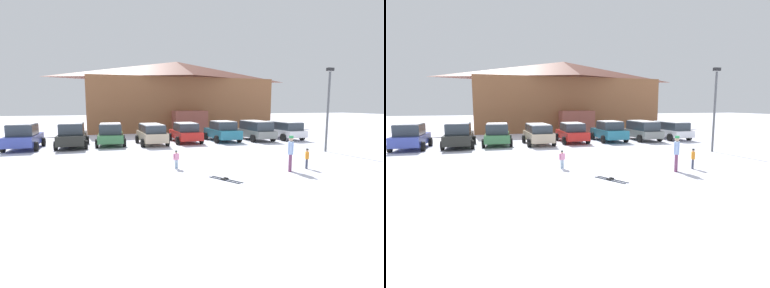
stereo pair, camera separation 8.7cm
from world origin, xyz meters
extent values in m
plane|color=silver|center=(0.00, 0.00, 0.00)|extent=(160.00, 160.00, 0.00)
cube|color=brown|center=(4.07, 28.13, 3.04)|extent=(21.32, 9.45, 6.09)
pyramid|color=#592E24|center=(4.07, 28.13, 7.19)|extent=(21.93, 10.05, 2.20)
cube|color=#994F42|center=(4.12, 22.61, 1.20)|extent=(3.62, 1.83, 2.40)
cube|color=#3746A3|center=(-10.32, 14.63, 0.66)|extent=(1.88, 4.19, 0.68)
cube|color=#2D3842|center=(-10.32, 14.42, 1.37)|extent=(1.63, 2.19, 0.74)
cube|color=white|center=(-10.32, 14.42, 1.77)|extent=(1.52, 2.08, 0.06)
cylinder|color=black|center=(-11.28, 15.93, 0.32)|extent=(0.23, 0.64, 0.64)
cylinder|color=black|center=(-9.32, 15.91, 0.32)|extent=(0.23, 0.64, 0.64)
cylinder|color=black|center=(-11.32, 13.35, 0.32)|extent=(0.23, 0.64, 0.64)
cylinder|color=black|center=(-9.35, 13.33, 0.32)|extent=(0.23, 0.64, 0.64)
cube|color=black|center=(-7.19, 14.77, 0.66)|extent=(1.81, 4.66, 0.68)
cube|color=#2D3842|center=(-7.19, 14.54, 1.37)|extent=(1.59, 2.43, 0.74)
cube|color=white|center=(-7.19, 14.54, 1.77)|extent=(1.48, 2.31, 0.06)
cylinder|color=black|center=(-8.15, 16.22, 0.32)|extent=(0.22, 0.64, 0.64)
cylinder|color=black|center=(-6.21, 16.21, 0.32)|extent=(0.22, 0.64, 0.64)
cylinder|color=black|center=(-8.16, 13.33, 0.32)|extent=(0.22, 0.64, 0.64)
cylinder|color=black|center=(-6.22, 13.32, 0.32)|extent=(0.22, 0.64, 0.64)
cube|color=#367342|center=(-4.48, 14.97, 0.61)|extent=(1.98, 4.12, 0.58)
cube|color=#2D3842|center=(-4.49, 14.77, 1.27)|extent=(1.68, 2.17, 0.72)
cube|color=white|center=(-4.49, 14.77, 1.66)|extent=(1.56, 2.06, 0.06)
cylinder|color=black|center=(-5.38, 16.27, 0.32)|extent=(0.25, 0.65, 0.64)
cylinder|color=black|center=(-3.45, 16.18, 0.32)|extent=(0.25, 0.65, 0.64)
cylinder|color=black|center=(-5.50, 13.77, 0.32)|extent=(0.25, 0.65, 0.64)
cylinder|color=black|center=(-3.57, 13.68, 0.32)|extent=(0.25, 0.65, 0.64)
cube|color=#BFA98B|center=(-1.45, 14.39, 0.65)|extent=(1.85, 4.22, 0.67)
cube|color=#2D3842|center=(-1.44, 14.31, 1.27)|extent=(1.61, 3.22, 0.56)
cube|color=white|center=(-1.44, 14.31, 1.58)|extent=(1.51, 3.05, 0.06)
cylinder|color=black|center=(-2.42, 15.65, 0.32)|extent=(0.24, 0.65, 0.64)
cylinder|color=black|center=(-0.57, 15.72, 0.32)|extent=(0.24, 0.65, 0.64)
cylinder|color=black|center=(-2.33, 13.07, 0.32)|extent=(0.24, 0.65, 0.64)
cylinder|color=black|center=(-0.48, 13.14, 0.32)|extent=(0.24, 0.65, 0.64)
cube|color=red|center=(1.44, 15.02, 0.63)|extent=(1.85, 4.40, 0.61)
cube|color=#2D3842|center=(1.43, 14.80, 1.25)|extent=(1.61, 2.30, 0.63)
cube|color=white|center=(1.43, 14.80, 1.59)|extent=(1.50, 2.18, 0.06)
cylinder|color=black|center=(0.49, 16.39, 0.32)|extent=(0.23, 0.64, 0.64)
cylinder|color=black|center=(2.42, 16.37, 0.32)|extent=(0.23, 0.64, 0.64)
cylinder|color=black|center=(0.45, 13.68, 0.32)|extent=(0.23, 0.64, 0.64)
cylinder|color=black|center=(2.39, 13.65, 0.32)|extent=(0.23, 0.64, 0.64)
cube|color=#236E88|center=(4.63, 14.83, 0.67)|extent=(1.88, 4.21, 0.69)
cube|color=#2D3842|center=(4.63, 14.62, 1.33)|extent=(1.65, 2.20, 0.64)
cube|color=white|center=(4.63, 14.62, 1.68)|extent=(1.53, 2.09, 0.06)
cylinder|color=black|center=(3.65, 16.14, 0.32)|extent=(0.22, 0.64, 0.64)
cylinder|color=black|center=(5.64, 16.12, 0.32)|extent=(0.22, 0.64, 0.64)
cylinder|color=black|center=(3.63, 13.53, 0.32)|extent=(0.22, 0.64, 0.64)
cylinder|color=black|center=(5.62, 13.52, 0.32)|extent=(0.22, 0.64, 0.64)
cube|color=gray|center=(7.63, 14.55, 0.61)|extent=(1.75, 4.27, 0.59)
cube|color=#2D3842|center=(7.63, 14.47, 1.27)|extent=(1.54, 3.25, 0.72)
cube|color=white|center=(7.63, 14.47, 1.66)|extent=(1.43, 3.09, 0.06)
cylinder|color=black|center=(6.69, 15.87, 0.32)|extent=(0.22, 0.64, 0.64)
cylinder|color=black|center=(8.57, 15.88, 0.32)|extent=(0.22, 0.64, 0.64)
cylinder|color=black|center=(6.70, 13.23, 0.32)|extent=(0.22, 0.64, 0.64)
cylinder|color=black|center=(8.57, 13.23, 0.32)|extent=(0.22, 0.64, 0.64)
cube|color=white|center=(10.49, 14.63, 0.60)|extent=(1.83, 4.57, 0.56)
cube|color=#2D3842|center=(10.50, 14.54, 1.20)|extent=(1.61, 3.47, 0.65)
cube|color=white|center=(10.50, 14.54, 1.56)|extent=(1.50, 3.30, 0.06)
cylinder|color=black|center=(9.52, 16.03, 0.32)|extent=(0.23, 0.64, 0.64)
cylinder|color=black|center=(11.43, 16.05, 0.32)|extent=(0.23, 0.64, 0.64)
cylinder|color=black|center=(9.56, 13.21, 0.32)|extent=(0.23, 0.64, 0.64)
cylinder|color=black|center=(11.47, 13.23, 0.32)|extent=(0.23, 0.64, 0.64)
cylinder|color=#383E53|center=(4.28, 3.47, 0.24)|extent=(0.09, 0.09, 0.49)
cylinder|color=#383E53|center=(4.24, 3.38, 0.24)|extent=(0.09, 0.09, 0.49)
cube|color=orange|center=(4.26, 3.42, 0.66)|extent=(0.23, 0.28, 0.34)
cylinder|color=orange|center=(4.33, 3.56, 0.67)|extent=(0.07, 0.07, 0.33)
cylinder|color=orange|center=(4.19, 3.29, 0.67)|extent=(0.07, 0.07, 0.33)
sphere|color=tan|center=(4.26, 3.42, 0.89)|extent=(0.12, 0.12, 0.12)
cylinder|color=black|center=(4.26, 3.42, 0.96)|extent=(0.12, 0.12, 0.06)
cylinder|color=#713C5F|center=(3.21, 3.26, 0.41)|extent=(0.15, 0.15, 0.82)
cylinder|color=#713C5F|center=(3.10, 3.11, 0.41)|extent=(0.15, 0.15, 0.82)
cube|color=#97B5E4|center=(3.15, 3.18, 1.11)|extent=(0.43, 0.46, 0.58)
cylinder|color=#97B5E4|center=(3.30, 3.39, 1.12)|extent=(0.11, 0.11, 0.55)
cylinder|color=#97B5E4|center=(3.00, 2.98, 1.12)|extent=(0.11, 0.11, 0.55)
sphere|color=tan|center=(3.15, 3.18, 1.50)|extent=(0.21, 0.21, 0.21)
cylinder|color=#2D9852|center=(3.15, 3.18, 1.62)|extent=(0.20, 0.20, 0.10)
cylinder|color=#9BB4CC|center=(-1.73, 5.33, 0.22)|extent=(0.08, 0.08, 0.44)
cylinder|color=#9BB4CC|center=(-1.82, 5.30, 0.22)|extent=(0.08, 0.08, 0.44)
cube|color=pink|center=(-1.78, 5.31, 0.59)|extent=(0.24, 0.19, 0.31)
cylinder|color=pink|center=(-1.65, 5.36, 0.60)|extent=(0.06, 0.06, 0.29)
cylinder|color=pink|center=(-1.91, 5.27, 0.60)|extent=(0.06, 0.06, 0.29)
sphere|color=tan|center=(-1.78, 5.31, 0.81)|extent=(0.11, 0.11, 0.11)
cylinder|color=#1C2A2C|center=(-1.78, 5.31, 0.87)|extent=(0.11, 0.11, 0.05)
cube|color=#1B232E|center=(-0.28, 2.62, 0.01)|extent=(0.83, 1.47, 0.02)
cube|color=black|center=(-0.31, 2.67, 0.05)|extent=(0.16, 0.21, 0.06)
cube|color=#1B232E|center=(-0.46, 2.53, 0.01)|extent=(0.83, 1.47, 0.02)
cube|color=black|center=(-0.48, 2.57, 0.05)|extent=(0.16, 0.21, 0.06)
cylinder|color=#515459|center=(8.98, 7.54, 2.59)|extent=(0.14, 0.14, 5.17)
cube|color=#232326|center=(8.98, 7.54, 5.32)|extent=(0.44, 0.24, 0.20)
camera|label=1|loc=(-5.27, -8.54, 3.12)|focal=28.00mm
camera|label=2|loc=(-5.19, -8.57, 3.12)|focal=28.00mm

